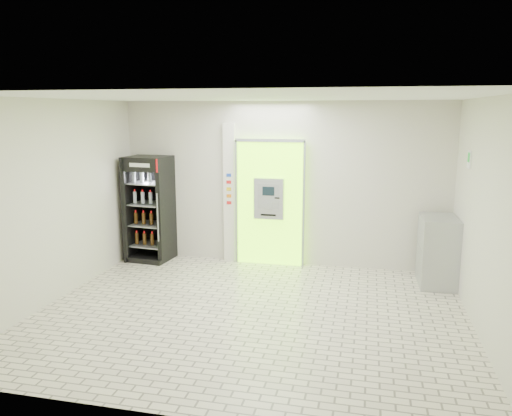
% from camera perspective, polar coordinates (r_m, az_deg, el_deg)
% --- Properties ---
extents(ground, '(6.00, 6.00, 0.00)m').
position_cam_1_polar(ground, '(7.21, -0.67, -12.01)').
color(ground, '#C1B5A0').
rests_on(ground, ground).
extents(room_shell, '(6.00, 6.00, 6.00)m').
position_cam_1_polar(room_shell, '(6.70, -0.71, 2.63)').
color(room_shell, beige).
rests_on(room_shell, ground).
extents(atm_assembly, '(1.30, 0.24, 2.33)m').
position_cam_1_polar(atm_assembly, '(9.18, 1.61, 0.69)').
color(atm_assembly, '#8AFF10').
rests_on(atm_assembly, ground).
extents(pillar, '(0.22, 0.11, 2.60)m').
position_cam_1_polar(pillar, '(9.37, -3.02, 1.69)').
color(pillar, silver).
rests_on(pillar, ground).
extents(beverage_cooler, '(0.81, 0.75, 1.99)m').
position_cam_1_polar(beverage_cooler, '(9.69, -12.04, -0.30)').
color(beverage_cooler, black).
rests_on(beverage_cooler, ground).
extents(steel_cabinet, '(0.59, 0.86, 1.13)m').
position_cam_1_polar(steel_cabinet, '(8.72, 20.04, -4.63)').
color(steel_cabinet, '#A0A2A7').
rests_on(steel_cabinet, ground).
extents(exit_sign, '(0.02, 0.22, 0.26)m').
position_cam_1_polar(exit_sign, '(8.01, 23.20, 5.14)').
color(exit_sign, white).
rests_on(exit_sign, room_shell).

